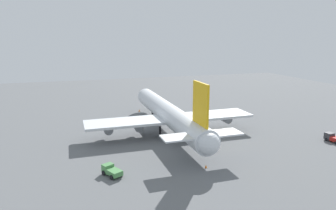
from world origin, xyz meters
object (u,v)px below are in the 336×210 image
at_px(safety_cone_nose, 139,110).
at_px(cargo_airplane, 168,114).
at_px(pushback_tractor, 112,170).
at_px(safety_cone_tail, 206,166).
at_px(baggage_tug, 333,138).

bearing_deg(safety_cone_nose, cargo_airplane, -174.69).
xyz_separation_m(pushback_tractor, safety_cone_tail, (-2.63, -20.64, -0.74)).
bearing_deg(safety_cone_nose, pushback_tractor, 161.42).
bearing_deg(cargo_airplane, baggage_tug, -119.21).
distance_m(safety_cone_nose, safety_cone_tail, 56.83).
xyz_separation_m(baggage_tug, pushback_tractor, (-2.59, 61.83, -0.01)).
distance_m(cargo_airplane, pushback_tractor, 33.27).
distance_m(cargo_airplane, safety_cone_nose, 29.25).
relative_size(baggage_tug, safety_cone_nose, 6.25).
height_order(pushback_tractor, safety_cone_nose, pushback_tractor).
height_order(safety_cone_nose, safety_cone_tail, safety_cone_nose).
height_order(pushback_tractor, safety_cone_tail, pushback_tractor).
bearing_deg(pushback_tractor, safety_cone_nose, -18.58).
relative_size(pushback_tractor, safety_cone_tail, 7.40).
xyz_separation_m(cargo_airplane, safety_cone_nose, (28.65, 2.66, -5.30)).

